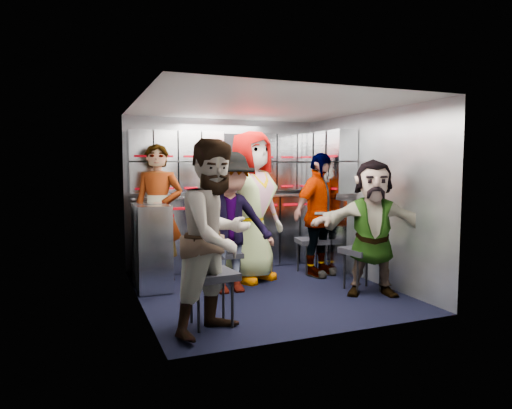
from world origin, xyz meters
name	(u,v)px	position (x,y,z in m)	size (l,w,h in m)	color
floor	(264,290)	(0.00, 0.00, 0.00)	(3.00, 3.00, 0.00)	black
wall_back	(224,193)	(0.00, 1.50, 1.05)	(2.80, 0.04, 2.10)	gray
wall_left	(138,204)	(-1.40, 0.00, 1.05)	(0.04, 3.00, 2.10)	gray
wall_right	(367,197)	(1.40, 0.00, 1.05)	(0.04, 3.00, 2.10)	gray
ceiling	(264,106)	(0.00, 0.00, 2.10)	(2.80, 3.00, 0.02)	silver
cart_bank_back	(229,233)	(0.00, 1.29, 0.49)	(2.68, 0.38, 0.99)	#A2A9B2
cart_bank_left	(152,247)	(-1.19, 0.56, 0.49)	(0.38, 0.76, 0.99)	#A2A9B2
counter	(229,196)	(0.00, 1.29, 1.01)	(2.68, 0.42, 0.03)	#B4B6BB
locker_bank_back	(227,162)	(0.00, 1.35, 1.49)	(2.68, 0.28, 0.82)	#A2A9B2
locker_bank_right	(328,162)	(1.25, 0.70, 1.49)	(0.28, 1.00, 0.82)	#A2A9B2
right_cabinet	(331,234)	(1.25, 0.60, 0.50)	(0.28, 1.20, 1.00)	#A2A9B2
coffee_niche	(238,163)	(0.18, 1.41, 1.47)	(0.46, 0.16, 0.84)	black
red_latch_strip	(233,207)	(0.00, 1.09, 0.88)	(2.60, 0.02, 0.03)	#B7010F
jump_seat_near_left	(211,278)	(-0.89, -0.91, 0.44)	(0.46, 0.44, 0.49)	black
jump_seat_mid_left	(226,256)	(-0.38, 0.26, 0.38)	(0.39, 0.38, 0.43)	black
jump_seat_center	(246,248)	(0.03, 0.68, 0.38)	(0.41, 0.40, 0.43)	black
jump_seat_mid_right	(312,243)	(0.94, 0.57, 0.41)	(0.44, 0.43, 0.46)	black
jump_seat_near_right	(363,253)	(1.05, -0.43, 0.44)	(0.47, 0.45, 0.50)	black
attendant_standing	(158,213)	(-1.05, 0.89, 0.85)	(0.62, 0.41, 1.71)	black
attendant_arc_a	(217,237)	(-0.89, -1.09, 0.83)	(0.81, 0.63, 1.66)	black
attendant_arc_b	(230,223)	(-0.38, 0.08, 0.80)	(1.03, 0.59, 1.59)	black
attendant_arc_c	(251,206)	(0.03, 0.50, 0.93)	(0.91, 0.59, 1.86)	black
attendant_arc_d	(319,215)	(0.94, 0.39, 0.80)	(0.94, 0.39, 1.61)	black
attendant_arc_e	(373,228)	(1.05, -0.61, 0.75)	(1.40, 0.45, 1.51)	black
bottle_left	(203,186)	(-0.39, 1.24, 1.16)	(0.07, 0.07, 0.25)	white
bottle_mid	(223,186)	(-0.10, 1.24, 1.16)	(0.06, 0.06, 0.26)	white
bottle_right	(257,186)	(0.41, 1.24, 1.15)	(0.07, 0.07, 0.23)	white
cup_left	(203,192)	(-0.38, 1.23, 1.08)	(0.08, 0.08, 0.09)	tan
cup_right	(264,191)	(0.51, 1.23, 1.08)	(0.08, 0.08, 0.09)	tan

